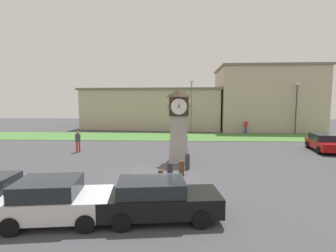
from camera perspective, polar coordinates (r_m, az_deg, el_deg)
ground_plane at (r=15.32m, az=-2.42°, el=-10.84°), size 83.43×83.43×0.00m
clock_tower at (r=18.19m, az=2.37°, el=0.23°), size 1.62×1.72×5.07m
bollard_near_tower at (r=12.94m, az=-1.60°, el=-11.61°), size 0.27×0.27×1.04m
bollard_mid_row at (r=14.18m, az=0.42°, el=-9.93°), size 0.30×0.30×1.08m
bollard_far_row at (r=15.34m, az=2.95°, el=-9.02°), size 0.32×0.32×0.92m
bollard_end_row at (r=16.64m, az=4.23°, el=-7.57°), size 0.30×0.30×1.05m
car_near_tower at (r=10.65m, az=-23.41°, el=-14.60°), size 4.07×2.48×1.56m
car_by_building at (r=10.00m, az=-2.15°, el=-15.58°), size 4.55×2.26×1.50m
car_far_lot at (r=25.69m, az=30.90°, el=-3.10°), size 2.39×4.33×1.44m
pedestrian_near_bench at (r=22.88m, az=-19.02°, el=-2.91°), size 0.45×0.34×1.75m
pedestrian_crossing_lot at (r=34.32m, az=16.58°, el=0.08°), size 0.47×0.42×1.75m
street_lamp_near_road at (r=35.84m, az=26.15°, el=4.22°), size 0.50×0.24×6.34m
street_lamp_far_side at (r=33.72m, az=5.11°, el=4.99°), size 0.50×0.24×6.62m
warehouse_blue_far at (r=41.16m, az=-2.88°, el=3.99°), size 21.11×13.64×5.85m
storefront_low_left at (r=40.89m, az=20.16°, el=5.67°), size 13.83×11.95×8.79m
grass_verge_far at (r=30.65m, az=-7.16°, el=-2.26°), size 50.06×6.11×0.04m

